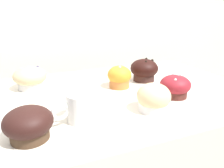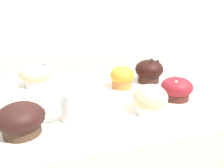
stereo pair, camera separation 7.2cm
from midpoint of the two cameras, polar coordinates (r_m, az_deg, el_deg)
The scene contains 8 objects.
wall_back at distance 1.33m, azimuth -5.31°, elevation 5.55°, with size 3.20×0.10×1.80m, color beige.
muffin_front_center at distance 0.74m, azimuth 19.24°, elevation -1.21°, with size 0.10×0.10×0.08m.
muffin_back_left at distance 0.54m, azimuth -19.21°, elevation -8.84°, with size 0.11×0.11×0.08m.
muffin_back_right at distance 0.89m, azimuth 11.96°, elevation 3.30°, with size 0.11×0.11×0.09m.
muffin_front_left at distance 0.81m, azimuth 5.19°, elevation 1.77°, with size 0.09×0.09×0.09m.
muffin_front_right at distance 0.86m, azimuth -17.08°, elevation 2.13°, with size 0.12×0.12×0.08m.
muffin_back_center at distance 0.63m, azimuth 13.20°, elevation -4.14°, with size 0.10×0.10×0.08m.
coffee_cup at distance 0.58m, azimuth -5.92°, elevation -5.49°, with size 0.13×0.08×0.08m.
Camera 2 is at (-0.21, -0.68, 1.21)m, focal length 35.00 mm.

